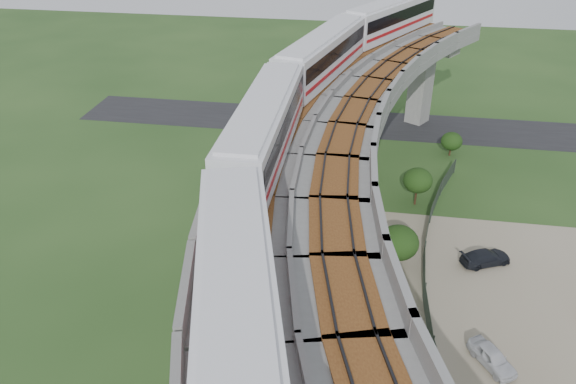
# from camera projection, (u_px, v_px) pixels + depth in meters

# --- Properties ---
(ground) EXTENTS (160.00, 160.00, 0.00)m
(ground) POSITION_uv_depth(u_px,v_px,m) (300.00, 287.00, 39.45)
(ground) COLOR #26451B
(ground) RESTS_ON ground
(dirt_lot) EXTENTS (18.00, 26.00, 0.04)m
(dirt_lot) POSITION_uv_depth(u_px,v_px,m) (513.00, 329.00, 35.79)
(dirt_lot) COLOR gray
(dirt_lot) RESTS_ON ground
(asphalt_road) EXTENTS (60.00, 8.00, 0.03)m
(asphalt_road) POSITION_uv_depth(u_px,v_px,m) (337.00, 122.00, 65.10)
(asphalt_road) COLOR #232326
(asphalt_road) RESTS_ON ground
(viaduct) EXTENTS (19.58, 73.98, 11.40)m
(viaduct) POSITION_uv_depth(u_px,v_px,m) (364.00, 178.00, 34.40)
(viaduct) COLOR #99968E
(viaduct) RESTS_ON ground
(metro_train) EXTENTS (13.51, 61.00, 3.64)m
(metro_train) POSITION_uv_depth(u_px,v_px,m) (324.00, 92.00, 38.35)
(metro_train) COLOR silver
(metro_train) RESTS_ON ground
(fence) EXTENTS (3.87, 38.73, 1.50)m
(fence) POSITION_uv_depth(u_px,v_px,m) (444.00, 293.00, 37.72)
(fence) COLOR #2D382D
(fence) RESTS_ON ground
(tree_0) EXTENTS (2.15, 2.15, 2.52)m
(tree_0) POSITION_uv_depth(u_px,v_px,m) (452.00, 141.00, 56.78)
(tree_0) COLOR #382314
(tree_0) RESTS_ON ground
(tree_1) EXTENTS (2.52, 2.52, 3.45)m
(tree_1) POSITION_uv_depth(u_px,v_px,m) (418.00, 180.00, 48.02)
(tree_1) COLOR #382314
(tree_1) RESTS_ON ground
(tree_2) EXTENTS (2.94, 2.94, 3.37)m
(tree_2) POSITION_uv_depth(u_px,v_px,m) (399.00, 243.00, 40.48)
(tree_2) COLOR #382314
(tree_2) RESTS_ON ground
(tree_3) EXTENTS (1.97, 1.97, 2.99)m
(tree_3) POSITION_uv_depth(u_px,v_px,m) (401.00, 322.00, 33.36)
(tree_3) COLOR #382314
(tree_3) RESTS_ON ground
(car_white) EXTENTS (2.93, 3.52, 1.13)m
(car_white) POSITION_uv_depth(u_px,v_px,m) (492.00, 357.00, 32.97)
(car_white) COLOR silver
(car_white) RESTS_ON dirt_lot
(car_dark) EXTENTS (4.11, 3.02, 1.11)m
(car_dark) POSITION_uv_depth(u_px,v_px,m) (486.00, 257.00, 41.49)
(car_dark) COLOR black
(car_dark) RESTS_ON dirt_lot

